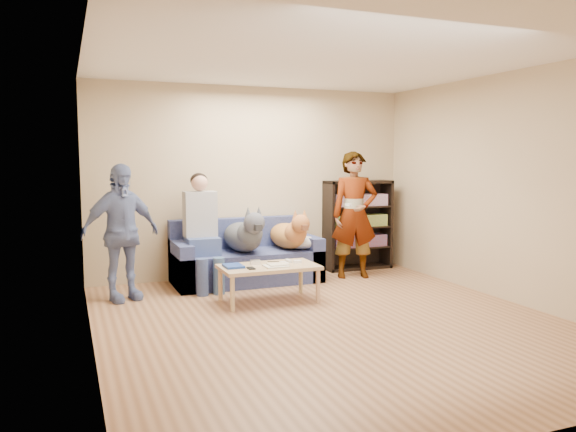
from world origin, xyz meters
name	(u,v)px	position (x,y,z in m)	size (l,w,h in m)	color
ground	(332,322)	(0.00, 0.00, 0.00)	(5.00, 5.00, 0.00)	#8C5C3B
ceiling	(335,55)	(0.00, 0.00, 2.60)	(5.00, 5.00, 0.00)	white
wall_back	(253,182)	(0.00, 2.50, 1.30)	(4.50, 4.50, 0.00)	tan
wall_front	(531,218)	(0.00, -2.50, 1.30)	(4.50, 4.50, 0.00)	tan
wall_left	(89,198)	(-2.25, 0.00, 1.30)	(5.00, 5.00, 0.00)	tan
wall_right	(514,188)	(2.25, 0.00, 1.30)	(5.00, 5.00, 0.00)	tan
blanket	(303,242)	(0.48, 1.89, 0.51)	(0.47, 0.40, 0.16)	#BCBBC0
person_standing_right	(355,215)	(1.22, 1.81, 0.86)	(0.63, 0.41, 1.72)	gray
person_standing_left	(121,233)	(-1.86, 1.69, 0.79)	(0.92, 0.38, 1.57)	#6F82B2
held_controller	(348,205)	(1.02, 1.61, 1.02)	(0.04, 0.12, 0.03)	silver
notebook_blue	(233,266)	(-0.72, 1.04, 0.43)	(0.20, 0.26, 0.03)	navy
papers	(276,266)	(-0.27, 0.89, 0.43)	(0.26, 0.20, 0.01)	silver
magazine	(278,264)	(-0.24, 0.91, 0.44)	(0.22, 0.17, 0.01)	beige
camera_silver	(255,262)	(-0.44, 1.11, 0.45)	(0.11, 0.06, 0.05)	silver
controller_a	(288,261)	(-0.04, 1.09, 0.43)	(0.04, 0.13, 0.03)	white
controller_b	(297,262)	(0.04, 1.01, 0.43)	(0.09, 0.06, 0.03)	white
headphone_cup_a	(286,264)	(-0.12, 0.97, 0.43)	(0.07, 0.07, 0.02)	white
headphone_cup_b	(283,262)	(-0.12, 1.05, 0.43)	(0.07, 0.07, 0.02)	silver
pen_orange	(272,268)	(-0.34, 0.83, 0.42)	(0.01, 0.01, 0.14)	#C15F1B
pen_black	(273,262)	(-0.20, 1.17, 0.42)	(0.01, 0.01, 0.14)	black
wallet	(251,268)	(-0.57, 0.87, 0.43)	(0.07, 0.12, 0.01)	black
sofa	(245,261)	(-0.25, 2.10, 0.28)	(1.90, 0.85, 0.82)	#515B93
person_seated	(202,227)	(-0.85, 1.97, 0.77)	(0.40, 0.73, 1.47)	#3C5185
dog_gray	(245,235)	(-0.31, 1.93, 0.65)	(0.43, 1.26, 0.62)	#484C52
dog_tan	(290,234)	(0.32, 1.94, 0.62)	(0.39, 1.15, 0.56)	#BB7739
coffee_table	(269,269)	(-0.32, 0.99, 0.37)	(1.10, 0.60, 0.42)	tan
bookshelf	(358,223)	(1.55, 2.33, 0.68)	(1.00, 0.34, 1.30)	black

